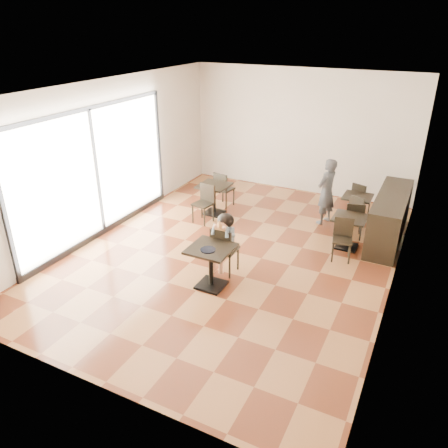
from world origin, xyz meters
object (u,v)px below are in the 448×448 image
Objects in this scene: chair_left_b at (203,204)px; cafe_table_left at (214,199)px; child_chair at (225,250)px; cafe_table_back at (356,209)px; child_table at (211,267)px; chair_mid_a at (354,219)px; child at (225,244)px; adult_patron at (326,192)px; cafe_table_mid at (348,232)px; chair_back_a at (361,199)px; chair_left_a at (224,189)px; chair_back_b at (351,216)px; chair_mid_b at (342,240)px.

cafe_table_left is at bearing 98.64° from chair_left_b.
child_chair is 3.69m from cafe_table_back.
chair_mid_a is at bearing 59.50° from child_table.
child is 0.77× the size of adult_patron.
chair_back_a is at bearing 93.05° from cafe_table_mid.
chair_left_a reaches higher than chair_back_b.
child is at bearing 90.00° from child_table.
chair_mid_a is at bearing -42.15° from chair_back_b.
chair_mid_b is at bearing 77.89° from chair_mid_a.
adult_patron is at bearing 103.80° from chair_mid_b.
cafe_table_left is 0.92× the size of chair_back_a.
child_chair reaches higher than chair_mid_b.
cafe_table_back is (1.71, 3.82, -0.05)m from child_table.
chair_mid_a is 1.29m from chair_back_a.
chair_mid_a is 3.34m from chair_left_b.
child_table is 2.70m from chair_left_b.
cafe_table_mid is 1.29m from cafe_table_back.
cafe_table_mid is 3.26m from cafe_table_left.
child_chair is 0.79× the size of child.
chair_back_a is at bearing 80.24° from chair_mid_b.
chair_back_a is at bearing -153.98° from chair_left_a.
child_chair is 1.16× the size of chair_back_b.
child_table is 0.83× the size of child_chair.
chair_back_b is at bearing 89.53° from adult_patron.
adult_patron is 1.71× the size of chair_left_a.
chair_left_a is at bearing -63.14° from child_chair.
child reaches higher than chair_mid_a.
cafe_table_back is at bearing 62.32° from child.
cafe_table_mid is (1.81, 1.98, -0.12)m from child_chair.
adult_patron reaches higher than cafe_table_left.
chair_mid_a reaches higher than chair_back_a.
child_table is at bearing 121.63° from chair_left_a.
cafe_table_back is (0.65, 0.30, -0.43)m from adult_patron.
chair_mid_b is 1.03× the size of chair_back_b.
chair_mid_a reaches higher than cafe_table_left.
child_chair is at bearing -41.72° from chair_left_b.
child reaches higher than cafe_table_back.
cafe_table_back is (-0.10, 1.29, -0.01)m from cafe_table_mid.
cafe_table_left is at bearing 98.64° from chair_left_a.
chair_left_b is at bearing 122.16° from child_table.
chair_mid_a is (3.25, 0.24, 0.04)m from cafe_table_left.
chair_mid_a is at bearing 54.35° from child.
chair_left_a is (-3.25, 0.31, 0.03)m from chair_mid_a.
chair_mid_a is at bearing 4.31° from cafe_table_left.
chair_left_b is at bearing -50.36° from child_chair.
adult_patron is at bearing 73.17° from chair_back_a.
cafe_table_back is at bearing 110.57° from chair_back_a.
adult_patron is 1.71× the size of chair_left_b.
cafe_table_mid is 0.75m from chair_back_b.
child_table is 1.13× the size of cafe_table_mid.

